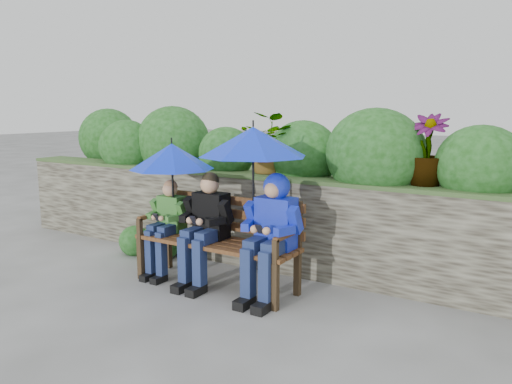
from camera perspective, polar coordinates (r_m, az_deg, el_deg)
The scene contains 8 objects.
ground at distance 4.93m, azimuth -0.62°, elevation -11.12°, with size 60.00×60.00×0.00m, color #5D5D5B.
garden_backdrop at distance 6.12m, azimuth 6.92°, elevation -0.70°, with size 8.00×2.84×1.81m.
park_bench at distance 4.95m, azimuth -4.16°, elevation -4.87°, with size 1.70×0.50×0.90m.
boy_left at distance 5.27m, azimuth -10.19°, elevation -3.35°, with size 0.42×0.48×1.01m.
boy_middle at distance 4.92m, azimuth -5.81°, elevation -3.57°, with size 0.50×0.58×1.12m.
boy_right at distance 4.52m, azimuth 1.73°, elevation -3.93°, with size 0.53×0.64×1.16m.
umbrella_left at distance 5.13m, azimuth -9.59°, elevation 4.01°, with size 0.86×0.86×0.77m.
umbrella_right at distance 4.57m, azimuth -0.33°, elevation 5.76°, with size 1.01×1.01×0.93m.
Camera 1 is at (2.46, -3.90, 1.74)m, focal length 35.00 mm.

